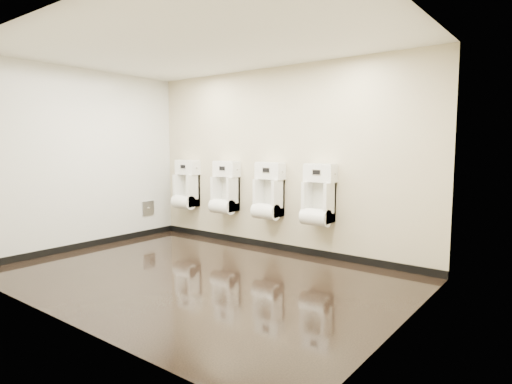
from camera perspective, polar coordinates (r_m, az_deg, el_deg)
ground at (r=5.47m, az=-7.59°, el=-11.04°), size 5.00×3.50×0.00m
ceiling at (r=5.36m, az=-8.04°, el=18.92°), size 5.00×3.50×0.00m
back_wall at (r=6.58m, az=3.09°, el=4.30°), size 5.00×0.02×2.80m
front_wall at (r=4.18m, az=-25.08°, el=2.70°), size 5.00×0.02×2.80m
left_wall at (r=7.22m, az=-21.98°, el=4.03°), size 0.02×3.50×2.80m
right_wall at (r=3.88m, az=19.25°, el=2.71°), size 0.02×3.50×2.80m
tile_overlay_left at (r=7.21m, az=-21.96°, el=4.03°), size 0.01×3.50×2.80m
skirting_back at (r=6.75m, az=2.97°, el=-7.24°), size 5.00×0.02×0.10m
skirting_left at (r=7.37m, az=-21.51°, el=-6.51°), size 0.02×3.50×0.10m
access_panel at (r=7.96m, az=-14.21°, el=-2.07°), size 0.04×0.25×0.25m
urinal_0 at (r=7.74m, az=-9.32°, el=0.51°), size 0.46×0.34×0.85m
urinal_1 at (r=7.10m, az=-4.18°, el=0.07°), size 0.46×0.34×0.85m
urinal_2 at (r=6.55m, az=1.65°, el=-0.42°), size 0.46×0.34×0.85m
urinal_3 at (r=6.08m, az=8.30°, el=-0.98°), size 0.46×0.34×0.85m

